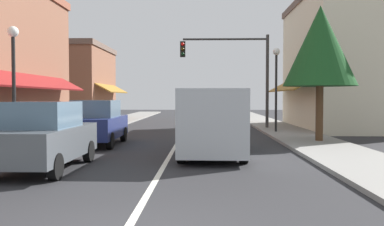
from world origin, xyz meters
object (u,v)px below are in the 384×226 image
Objects in this scene: parked_car_nearest_left at (43,136)px; tree_right_near at (320,46)px; traffic_signal_mast_arm at (236,65)px; street_lamp_left_near at (13,67)px; parked_car_second_left at (97,123)px; van_in_lane at (212,120)px; street_lamp_right_mid at (276,76)px.

tree_right_near is at bearing 36.26° from parked_car_nearest_left.
traffic_signal_mast_arm is 13.66m from street_lamp_left_near.
parked_car_nearest_left and parked_car_second_left have the same top height.
van_in_lane is 1.19× the size of street_lamp_right_mid.
tree_right_near is (2.80, -7.38, 0.15)m from traffic_signal_mast_arm.
van_in_lane reaches higher than parked_car_second_left.
tree_right_near is (10.91, 3.58, 1.06)m from street_lamp_left_near.
traffic_signal_mast_arm reaches higher than street_lamp_right_mid.
traffic_signal_mast_arm is (6.09, 8.20, 2.91)m from parked_car_second_left.
parked_car_nearest_left is 11.36m from tree_right_near.
street_lamp_right_mid is (7.87, 10.97, 2.12)m from parked_car_nearest_left.
van_in_lane is at bearing -0.31° from street_lamp_left_near.
tree_right_near reaches higher than traffic_signal_mast_arm.
tree_right_near is at bearing 40.34° from van_in_lane.
street_lamp_left_near reaches higher than parked_car_second_left.
traffic_signal_mast_arm is (1.62, 10.99, 2.64)m from van_in_lane.
tree_right_near is at bearing 18.16° from street_lamp_left_near.
street_lamp_left_near is (-8.11, -10.95, -0.91)m from traffic_signal_mast_arm.
parked_car_second_left is 0.94× the size of street_lamp_right_mid.
street_lamp_left_near reaches higher than van_in_lane.
traffic_signal_mast_arm reaches higher than parked_car_second_left.
van_in_lane is (4.46, -2.79, 0.27)m from parked_car_second_left.
street_lamp_right_mid reaches higher than street_lamp_left_near.
parked_car_second_left is 9.78m from street_lamp_right_mid.
parked_car_nearest_left is 0.93× the size of street_lamp_right_mid.
street_lamp_left_near reaches higher than parked_car_nearest_left.
street_lamp_left_near is 0.75× the size of tree_right_near.
parked_car_nearest_left is 0.79× the size of van_in_lane.
parked_car_second_left is at bearing 53.70° from street_lamp_left_near.
parked_car_nearest_left is 13.66m from street_lamp_right_mid.
traffic_signal_mast_arm is 1.32× the size of street_lamp_left_near.
parked_car_second_left is 10.62m from traffic_signal_mast_arm.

